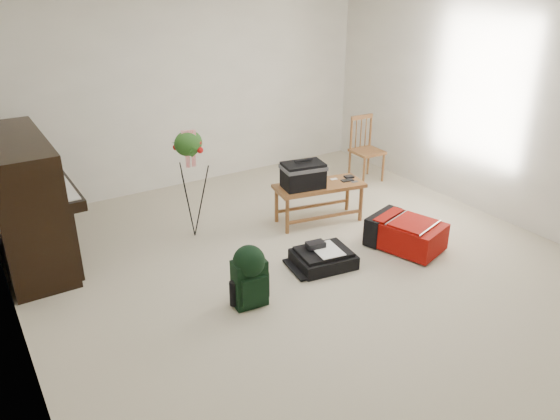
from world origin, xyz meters
TOP-DOWN VIEW (x-y plane):
  - floor at (0.00, 0.00)m, footprint 5.00×5.50m
  - wall_back at (0.00, 2.75)m, footprint 5.00×0.04m
  - wall_right at (2.50, 0.00)m, footprint 0.04×5.50m
  - piano at (-2.19, 1.60)m, footprint 0.71×1.50m
  - bench at (0.56, 0.84)m, footprint 1.05×0.57m
  - dining_chair at (2.00, 1.60)m, footprint 0.39×0.39m
  - red_suitcase at (1.07, -0.09)m, footprint 0.67×0.84m
  - black_duffel at (0.15, 0.02)m, footprint 0.61×0.52m
  - green_backpack at (-0.78, -0.19)m, footprint 0.30×0.27m
  - flower_stand at (-0.65, 1.26)m, footprint 0.48×0.48m

SIDE VIEW (x-z plane):
  - floor at x=0.00m, z-range -0.01..0.01m
  - black_duffel at x=0.15m, z-range -0.03..0.20m
  - red_suitcase at x=1.07m, z-range 0.01..0.31m
  - green_backpack at x=-0.78m, z-range 0.03..0.59m
  - dining_chair at x=2.00m, z-range -0.01..0.84m
  - bench at x=0.56m, z-range 0.16..0.92m
  - flower_stand at x=-0.65m, z-range -0.02..1.19m
  - piano at x=-2.19m, z-range -0.03..1.22m
  - wall_back at x=0.00m, z-range 0.00..2.50m
  - wall_right at x=2.50m, z-range 0.00..2.50m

